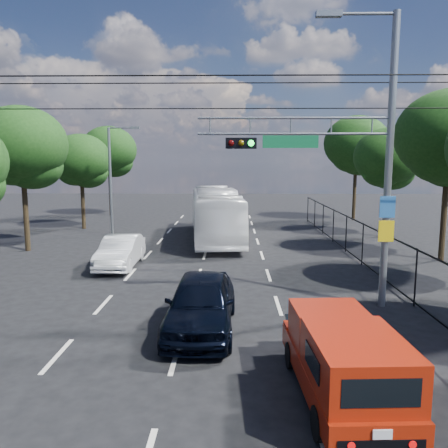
{
  "coord_description": "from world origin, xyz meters",
  "views": [
    {
      "loc": [
        1.4,
        -6.36,
        4.87
      ],
      "look_at": [
        1.15,
        8.03,
        2.8
      ],
      "focal_mm": 35.0,
      "sensor_mm": 36.0,
      "label": 1
    }
  ],
  "objects_px": {
    "red_pickup": "(342,358)",
    "signal_mast": "(352,150)",
    "navy_hatchback": "(201,303)",
    "white_van": "(120,251)",
    "white_bus": "(215,214)"
  },
  "relations": [
    {
      "from": "red_pickup",
      "to": "signal_mast",
      "type": "bearing_deg",
      "value": 74.63
    },
    {
      "from": "navy_hatchback",
      "to": "white_van",
      "type": "xyz_separation_m",
      "value": [
        -4.28,
        7.62,
        -0.09
      ]
    },
    {
      "from": "red_pickup",
      "to": "white_van",
      "type": "relative_size",
      "value": 1.07
    },
    {
      "from": "signal_mast",
      "to": "navy_hatchback",
      "type": "relative_size",
      "value": 1.99
    },
    {
      "from": "navy_hatchback",
      "to": "white_bus",
      "type": "relative_size",
      "value": 0.41
    },
    {
      "from": "red_pickup",
      "to": "navy_hatchback",
      "type": "relative_size",
      "value": 0.98
    },
    {
      "from": "red_pickup",
      "to": "white_van",
      "type": "bearing_deg",
      "value": 123.14
    },
    {
      "from": "red_pickup",
      "to": "navy_hatchback",
      "type": "xyz_separation_m",
      "value": [
        -3.14,
        3.74,
        -0.1
      ]
    },
    {
      "from": "signal_mast",
      "to": "red_pickup",
      "type": "bearing_deg",
      "value": -105.37
    },
    {
      "from": "navy_hatchback",
      "to": "white_van",
      "type": "relative_size",
      "value": 1.09
    },
    {
      "from": "white_van",
      "to": "white_bus",
      "type": "bearing_deg",
      "value": 60.4
    },
    {
      "from": "red_pickup",
      "to": "white_bus",
      "type": "distance_m",
      "value": 19.12
    },
    {
      "from": "signal_mast",
      "to": "white_bus",
      "type": "bearing_deg",
      "value": 110.84
    },
    {
      "from": "signal_mast",
      "to": "white_bus",
      "type": "xyz_separation_m",
      "value": [
        -4.91,
        12.89,
        -3.63
      ]
    },
    {
      "from": "red_pickup",
      "to": "white_bus",
      "type": "bearing_deg",
      "value": 99.88
    }
  ]
}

